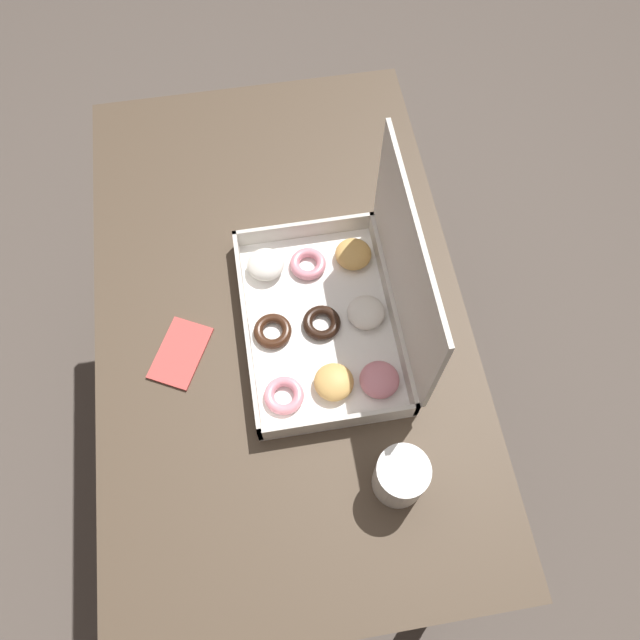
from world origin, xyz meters
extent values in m
plane|color=#564C44|center=(0.00, 0.00, 0.00)|extent=(8.00, 8.00, 0.00)
cube|color=#4C3D2D|center=(0.00, 0.00, 0.75)|extent=(1.17, 0.70, 0.03)
cylinder|color=#4C3D2D|center=(-0.53, -0.30, 0.37)|extent=(0.06, 0.06, 0.73)
cylinder|color=#4C3D2D|center=(0.53, -0.30, 0.37)|extent=(0.06, 0.06, 0.73)
cylinder|color=#4C3D2D|center=(-0.53, 0.30, 0.37)|extent=(0.06, 0.06, 0.73)
cylinder|color=#4C3D2D|center=(0.53, 0.30, 0.37)|extent=(0.06, 0.06, 0.73)
cube|color=white|center=(0.05, 0.07, 0.77)|extent=(0.41, 0.28, 0.01)
cube|color=beige|center=(0.05, -0.07, 0.79)|extent=(0.41, 0.01, 0.04)
cube|color=beige|center=(0.05, 0.21, 0.79)|extent=(0.41, 0.01, 0.04)
cube|color=beige|center=(-0.15, 0.07, 0.79)|extent=(0.01, 0.28, 0.04)
cube|color=beige|center=(0.25, 0.07, 0.79)|extent=(0.01, 0.28, 0.04)
cube|color=beige|center=(0.05, 0.21, 0.94)|extent=(0.41, 0.01, 0.26)
ellipsoid|color=white|center=(-0.09, -0.02, 0.79)|extent=(0.07, 0.07, 0.04)
torus|color=#381E11|center=(0.05, -0.02, 0.78)|extent=(0.07, 0.07, 0.02)
torus|color=pink|center=(0.18, -0.02, 0.78)|extent=(0.07, 0.07, 0.02)
torus|color=pink|center=(-0.08, 0.07, 0.78)|extent=(0.07, 0.07, 0.02)
torus|color=black|center=(0.05, 0.07, 0.78)|extent=(0.07, 0.07, 0.02)
ellipsoid|color=tan|center=(0.17, 0.07, 0.79)|extent=(0.07, 0.07, 0.03)
ellipsoid|color=tan|center=(-0.08, 0.16, 0.79)|extent=(0.07, 0.07, 0.03)
ellipsoid|color=white|center=(0.05, 0.16, 0.79)|extent=(0.07, 0.07, 0.03)
ellipsoid|color=pink|center=(0.18, 0.16, 0.79)|extent=(0.07, 0.07, 0.03)
cylinder|color=white|center=(0.36, 0.15, 0.81)|extent=(0.09, 0.09, 0.10)
cylinder|color=black|center=(0.36, 0.15, 0.86)|extent=(0.07, 0.07, 0.01)
cube|color=#CC4C47|center=(0.06, -0.19, 0.77)|extent=(0.15, 0.13, 0.01)
camera|label=1|loc=(0.54, -0.01, 1.84)|focal=35.00mm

